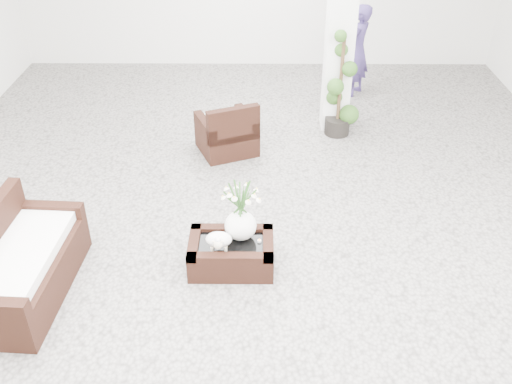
{
  "coord_description": "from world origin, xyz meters",
  "views": [
    {
      "loc": [
        0.04,
        -5.42,
        4.1
      ],
      "look_at": [
        0.0,
        -0.1,
        0.62
      ],
      "focal_mm": 40.34,
      "sensor_mm": 36.0,
      "label": 1
    }
  ],
  "objects_px": {
    "coffee_table": "(231,254)",
    "topiary": "(340,85)",
    "armchair": "(226,126)",
    "loveseat": "(22,259)"
  },
  "relations": [
    {
      "from": "loveseat",
      "to": "topiary",
      "type": "distance_m",
      "value": 5.03
    },
    {
      "from": "coffee_table",
      "to": "loveseat",
      "type": "bearing_deg",
      "value": -168.49
    },
    {
      "from": "armchair",
      "to": "topiary",
      "type": "distance_m",
      "value": 1.8
    },
    {
      "from": "armchair",
      "to": "topiary",
      "type": "bearing_deg",
      "value": 175.98
    },
    {
      "from": "armchair",
      "to": "topiary",
      "type": "relative_size",
      "value": 0.5
    },
    {
      "from": "coffee_table",
      "to": "loveseat",
      "type": "xyz_separation_m",
      "value": [
        -2.06,
        -0.42,
        0.28
      ]
    },
    {
      "from": "coffee_table",
      "to": "topiary",
      "type": "height_order",
      "value": "topiary"
    },
    {
      "from": "coffee_table",
      "to": "armchair",
      "type": "relative_size",
      "value": 1.12
    },
    {
      "from": "coffee_table",
      "to": "topiary",
      "type": "xyz_separation_m",
      "value": [
        1.48,
        3.14,
        0.64
      ]
    },
    {
      "from": "armchair",
      "to": "topiary",
      "type": "xyz_separation_m",
      "value": [
        1.66,
        0.56,
        0.4
      ]
    }
  ]
}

